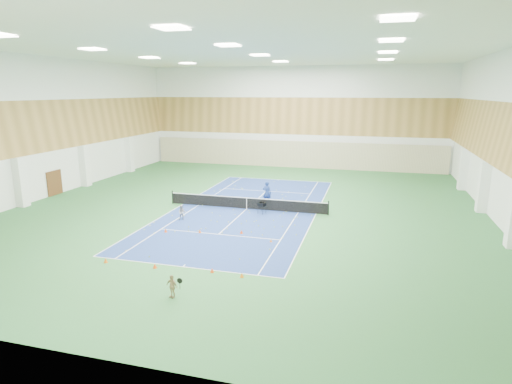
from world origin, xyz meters
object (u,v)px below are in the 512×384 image
(coach, at_px, (267,193))
(child_court, at_px, (182,212))
(child_apron, at_px, (172,286))
(tennis_net, at_px, (247,202))
(ball_cart, at_px, (262,208))

(coach, relative_size, child_court, 1.80)
(coach, relative_size, child_apron, 1.83)
(tennis_net, xyz_separation_m, child_apron, (1.00, -15.14, -0.01))
(child_apron, bearing_deg, coach, 107.69)
(child_apron, bearing_deg, tennis_net, 112.21)
(tennis_net, bearing_deg, child_court, -132.39)
(tennis_net, relative_size, child_apron, 11.94)
(tennis_net, height_order, child_court, tennis_net)
(tennis_net, xyz_separation_m, ball_cart, (1.50, -0.96, -0.10))
(child_apron, distance_m, ball_cart, 14.19)
(tennis_net, height_order, child_apron, tennis_net)
(ball_cart, bearing_deg, child_court, -129.63)
(coach, xyz_separation_m, child_court, (-4.90, -5.77, -0.44))
(coach, distance_m, ball_cart, 2.77)
(child_apron, height_order, ball_cart, child_apron)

